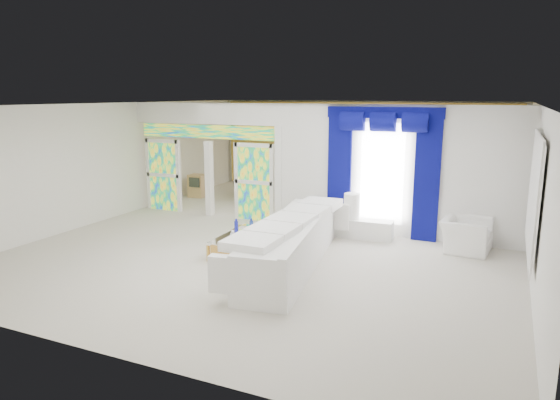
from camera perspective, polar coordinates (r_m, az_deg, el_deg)
The scene contains 22 objects.
floor at distance 11.79m, azimuth 1.07°, elevation -4.02°, with size 12.00×12.00×0.00m, color #B7AF9E.
dividing_wall at distance 11.78m, azimuth 12.72°, elevation 3.15°, with size 5.70×0.18×3.00m, color white.
dividing_header at distance 13.57m, azimuth -8.45°, elevation 9.63°, with size 4.30×0.18×0.55m, color white.
stained_panel_left at distance 14.55m, azimuth -12.98°, elevation 2.76°, with size 0.95×0.04×2.00m, color #994C3F.
stained_panel_right at distance 13.04m, azimuth -2.94°, elevation 2.02°, with size 0.95×0.04×2.00m, color #994C3F.
stained_transom at distance 13.60m, azimuth -8.39°, elevation 7.63°, with size 4.00×0.05×0.35m, color #994C3F.
window_pane at distance 11.74m, azimuth 11.42°, elevation 2.93°, with size 1.00×0.02×2.30m, color white.
blue_drape_left at distance 11.98m, azimuth 6.71°, elevation 3.02°, with size 0.55×0.10×2.80m, color #04054C.
blue_drape_right at distance 11.55m, azimuth 16.21°, elevation 2.29°, with size 0.55×0.10×2.80m, color #04054C.
blue_pelmet at distance 11.59m, azimuth 11.66°, elevation 9.62°, with size 2.60×0.12×0.25m, color #04054C.
wall_mirror at distance 9.58m, azimuth 26.74°, elevation 0.51°, with size 0.04×2.70×1.90m, color white.
gold_curtains at distance 17.01m, azimuth 9.00°, elevation 5.90°, with size 9.70×0.12×2.90m, color #B6812B.
white_sofa at distance 9.68m, azimuth 1.40°, elevation -5.00°, with size 0.94×4.40×0.84m, color white.
coffee_table at distance 10.57m, azimuth -4.75°, elevation -4.91°, with size 0.55×1.64×0.36m, color #C28C3C.
console_table at distance 11.68m, azimuth 9.42°, elevation -3.23°, with size 1.29×0.41×0.43m, color white.
table_lamp at distance 11.64m, azimuth 8.08°, elevation -0.68°, with size 0.36×0.36×0.58m, color silver.
armchair at distance 11.27m, azimuth 20.24°, elevation -3.69°, with size 1.06×0.93×0.69m, color white.
grand_piano at distance 16.12m, azimuth -0.45°, elevation 2.04°, with size 1.43×1.88×0.95m, color black.
piano_bench at distance 14.77m, azimuth -3.04°, elevation -0.22°, with size 0.82×0.32×0.27m, color black.
tv_console at distance 16.33m, azimuth -9.25°, elevation 1.60°, with size 0.50×0.45×0.72m, color tan.
chandelier at distance 15.40m, azimuth -1.81°, elevation 9.72°, with size 0.60×0.60×0.60m, color gold.
decanters at distance 10.55m, azimuth -4.57°, elevation -3.33°, with size 0.19×0.93×0.28m.
Camera 1 is at (4.46, -10.42, 3.23)m, focal length 32.49 mm.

